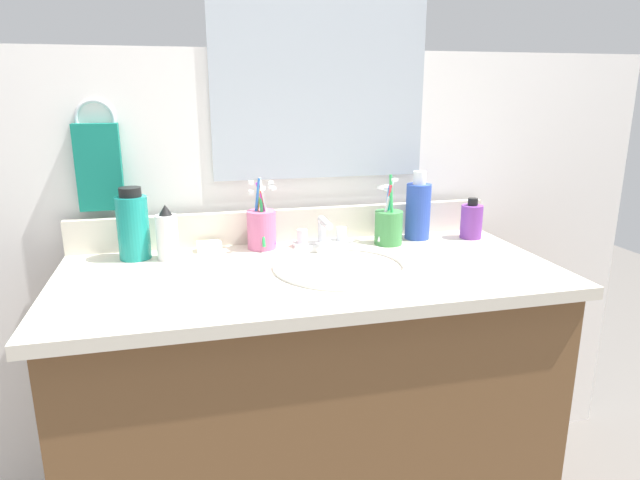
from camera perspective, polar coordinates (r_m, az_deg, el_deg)
The scene contains 16 objects.
vanity_cabinet at distance 1.49m, azimuth -0.90°, elevation -17.94°, with size 1.13×0.51×0.76m, color brown.
countertop at distance 1.32m, azimuth -0.97°, elevation -3.59°, with size 1.17×0.55×0.03m, color beige.
backsplash at distance 1.55m, azimuth -3.18°, elevation 1.56°, with size 1.17×0.02×0.09m, color beige.
back_wall at distance 1.66m, azimuth -3.50°, elevation -3.93°, with size 2.27×0.04×1.30m, color white.
mirror_panel at distance 1.57m, azimuth 0.05°, elevation 16.65°, with size 0.60×0.01×0.56m, color #B2BCC6.
towel_ring at distance 1.54m, azimuth -22.16°, elevation 11.48°, with size 0.10×0.10×0.01m, color silver.
hand_towel at distance 1.53m, azimuth -21.79°, elevation 6.96°, with size 0.11×0.04×0.22m, color #147260.
sink_basin at distance 1.34m, azimuth 2.31°, elevation -4.06°, with size 0.33×0.33×0.11m.
faucet at distance 1.50m, azimuth 0.26°, elevation 0.41°, with size 0.16×0.10×0.08m.
bottle_cream_purple at distance 1.63m, azimuth 15.32°, elevation 1.92°, with size 0.06×0.06×0.12m.
bottle_mouthwash_teal at distance 1.45m, azimuth -18.69°, elevation 1.41°, with size 0.08×0.08×0.18m.
bottle_lotion_white at distance 1.43m, azimuth -15.47°, elevation 0.50°, with size 0.05×0.05×0.14m.
bottle_shampoo_blue at distance 1.59m, azimuth 10.06°, elevation 3.10°, with size 0.07×0.07×0.19m.
cup_green at distance 1.53m, azimuth 7.06°, elevation 1.49°, with size 0.08×0.09×0.19m.
cup_pink at distance 1.48m, azimuth -6.02°, elevation 1.31°, with size 0.08×0.09×0.19m.
soap_bar at distance 1.49m, azimuth -11.33°, elevation -0.65°, with size 0.06×0.04×0.02m, color white.
Camera 1 is at (-0.28, -1.22, 1.20)m, focal length 31.09 mm.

